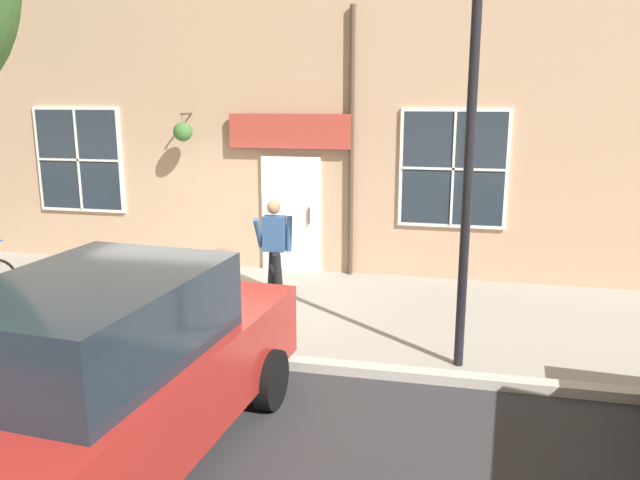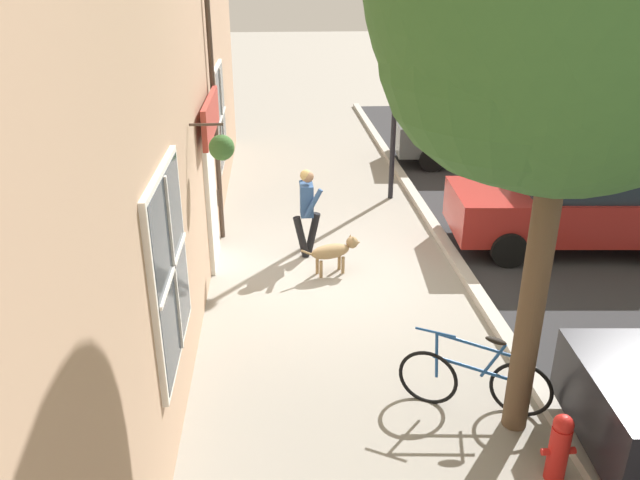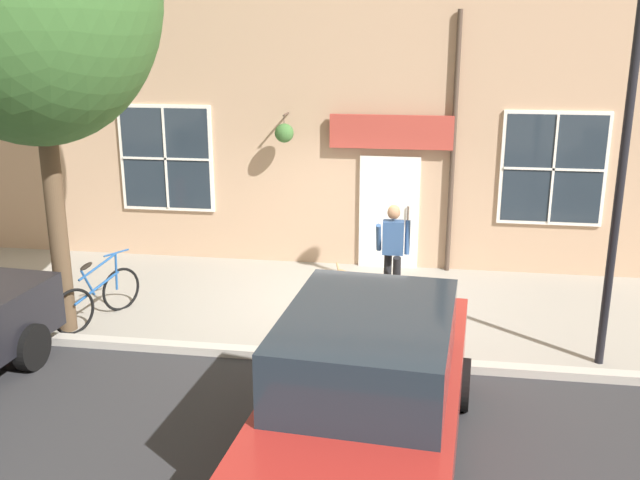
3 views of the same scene
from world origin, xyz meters
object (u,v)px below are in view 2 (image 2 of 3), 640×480
object	(u,v)px
fire_hydrant	(559,447)
street_lamp	(398,35)
parked_car_far_end	(481,129)
leaning_bicycle	(474,380)
parked_car_mid_block	(577,201)
pedestrian_walking	(307,205)
dog_on_leash	(334,251)

from	to	relation	value
fire_hydrant	street_lamp	bearing A→B (deg)	90.92
parked_car_far_end	street_lamp	bearing A→B (deg)	-136.76
leaning_bicycle	fire_hydrant	world-z (taller)	leaning_bicycle
leaning_bicycle	parked_car_mid_block	xyz separation A→B (m)	(3.19, 4.41, 0.50)
leaning_bicycle	fire_hydrant	distance (m)	1.25
street_lamp	parked_car_far_end	bearing A→B (deg)	43.24
pedestrian_walking	street_lamp	world-z (taller)	street_lamp
street_lamp	leaning_bicycle	bearing A→B (deg)	-92.87
leaning_bicycle	fire_hydrant	size ratio (longest dim) A/B	2.12
pedestrian_walking	leaning_bicycle	xyz separation A→B (m)	(1.66, -4.38, -0.56)
parked_car_far_end	fire_hydrant	xyz separation A→B (m)	(-2.69, -11.08, -0.48)
pedestrian_walking	parked_car_far_end	world-z (taller)	parked_car_far_end
parked_car_mid_block	parked_car_far_end	distance (m)	5.53
leaning_bicycle	parked_car_mid_block	size ratio (longest dim) A/B	0.37
parked_car_far_end	fire_hydrant	world-z (taller)	parked_car_far_end
parked_car_mid_block	fire_hydrant	world-z (taller)	parked_car_mid_block
street_lamp	dog_on_leash	bearing A→B (deg)	-113.97
parked_car_mid_block	parked_car_far_end	xyz separation A→B (m)	(0.00, 5.53, 0.00)
parked_car_mid_block	dog_on_leash	bearing A→B (deg)	-170.02
leaning_bicycle	parked_car_mid_block	bearing A→B (deg)	54.07
pedestrian_walking	fire_hydrant	distance (m)	5.96
pedestrian_walking	street_lamp	distance (m)	4.35
dog_on_leash	parked_car_mid_block	bearing A→B (deg)	9.98
parked_car_far_end	street_lamp	size ratio (longest dim) A/B	0.82
street_lamp	fire_hydrant	bearing A→B (deg)	-89.08
pedestrian_walking	parked_car_mid_block	world-z (taller)	parked_car_mid_block
dog_on_leash	street_lamp	distance (m)	5.04
leaning_bicycle	parked_car_mid_block	distance (m)	5.46
pedestrian_walking	dog_on_leash	world-z (taller)	pedestrian_walking
leaning_bicycle	parked_car_far_end	size ratio (longest dim) A/B	0.37
parked_car_far_end	street_lamp	distance (m)	4.67
pedestrian_walking	parked_car_mid_block	xyz separation A→B (m)	(4.85, 0.03, -0.06)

